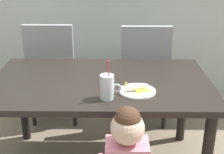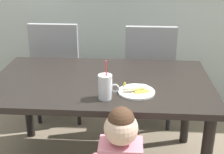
% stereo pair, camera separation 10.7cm
% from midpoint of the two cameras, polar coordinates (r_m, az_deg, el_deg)
% --- Properties ---
extents(dining_table, '(1.50, 0.89, 0.71)m').
position_cam_midpoint_polar(dining_table, '(2.16, -3.58, -2.79)').
color(dining_table, black).
rests_on(dining_table, ground).
extents(dining_chair_left, '(0.44, 0.44, 0.96)m').
position_cam_midpoint_polar(dining_chair_left, '(2.89, -11.80, 1.74)').
color(dining_chair_left, gray).
rests_on(dining_chair_left, ground).
extents(dining_chair_right, '(0.44, 0.45, 0.96)m').
position_cam_midpoint_polar(dining_chair_right, '(2.79, 4.77, 1.42)').
color(dining_chair_right, gray).
rests_on(dining_chair_right, ground).
extents(milk_cup, '(0.13, 0.08, 0.25)m').
position_cam_midpoint_polar(milk_cup, '(1.84, -2.54, -2.09)').
color(milk_cup, silver).
rests_on(milk_cup, dining_table).
extents(snack_plate, '(0.23, 0.23, 0.01)m').
position_cam_midpoint_polar(snack_plate, '(1.95, 3.09, -2.61)').
color(snack_plate, white).
rests_on(snack_plate, dining_table).
extents(peeled_banana, '(0.18, 0.13, 0.07)m').
position_cam_midpoint_polar(peeled_banana, '(1.94, 2.93, -1.92)').
color(peeled_banana, '#F4EAC6').
rests_on(peeled_banana, snack_plate).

